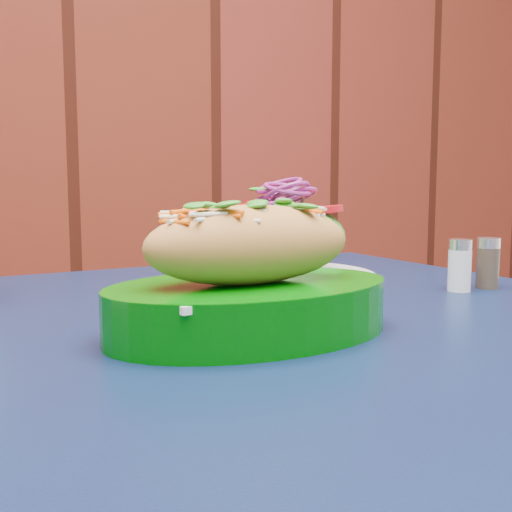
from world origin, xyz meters
name	(u,v)px	position (x,y,z in m)	size (l,w,h in m)	color
cafe_table	(273,405)	(0.36, 1.82, 0.66)	(0.84, 0.84, 0.75)	black
banh_mi_basket	(251,283)	(0.31, 1.77, 0.79)	(0.27, 0.18, 0.12)	#005803
salad_plate	(280,244)	(0.47, 2.00, 0.80)	(0.24, 0.24, 0.13)	white
salt_shaker	(460,265)	(0.62, 1.85, 0.78)	(0.03, 0.03, 0.06)	white
pepper_shaker	(488,263)	(0.67, 1.85, 0.78)	(0.03, 0.03, 0.06)	#3F3326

